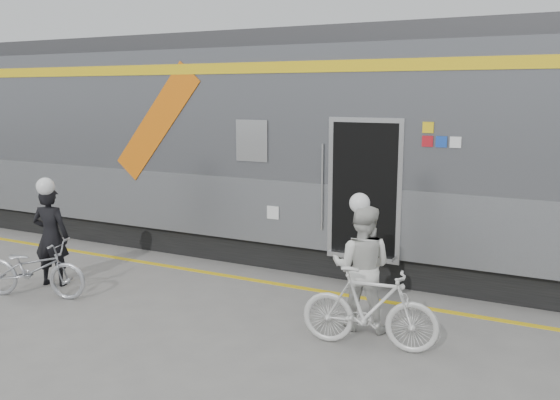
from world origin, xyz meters
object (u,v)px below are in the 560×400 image
Objects in this scene: man at (51,236)px; woman at (362,267)px; bicycle_left at (33,269)px; bicycle_right at (370,308)px.

man is 0.97× the size of woman.
man is 5.02m from woman.
bicycle_right is at bearing -100.81° from bicycle_left.
bicycle_right is at bearing 110.29° from woman.
bicycle_left is (0.20, -0.55, -0.36)m from man.
bicycle_left is 1.02× the size of woman.
man is 0.96× the size of bicycle_right.
bicycle_left is at bearing 4.80° from woman.
woman reaches higher than man.
bicycle_right is at bearing 163.02° from man.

